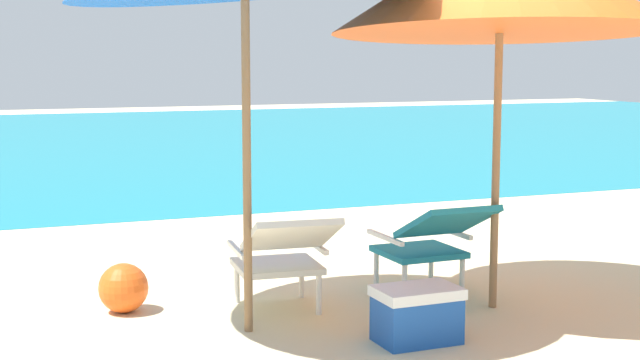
% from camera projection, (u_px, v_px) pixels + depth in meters
% --- Properties ---
extents(ground_plane, '(40.00, 40.00, 0.00)m').
position_uv_depth(ground_plane, '(202.00, 210.00, 9.65)').
color(ground_plane, beige).
extents(ocean_band, '(40.00, 18.00, 0.01)m').
position_uv_depth(ocean_band, '(91.00, 141.00, 17.57)').
color(ocean_band, teal).
rests_on(ocean_band, ground_plane).
extents(lounge_chair_left, '(0.62, 0.92, 0.68)m').
position_uv_depth(lounge_chair_left, '(283.00, 252.00, 5.68)').
color(lounge_chair_left, silver).
rests_on(lounge_chair_left, ground_plane).
extents(lounge_chair_right, '(0.56, 0.89, 0.68)m').
position_uv_depth(lounge_chair_right, '(432.00, 239.00, 6.11)').
color(lounge_chair_right, teal).
rests_on(lounge_chair_right, ground_plane).
extents(beach_ball, '(0.32, 0.32, 0.32)m').
position_uv_depth(beach_ball, '(123.00, 288.00, 5.79)').
color(beach_ball, '#EA5619').
rests_on(beach_ball, ground_plane).
extents(cooler_box, '(0.48, 0.33, 0.32)m').
position_uv_depth(cooler_box, '(417.00, 314.00, 5.18)').
color(cooler_box, '#194CA5').
rests_on(cooler_box, ground_plane).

